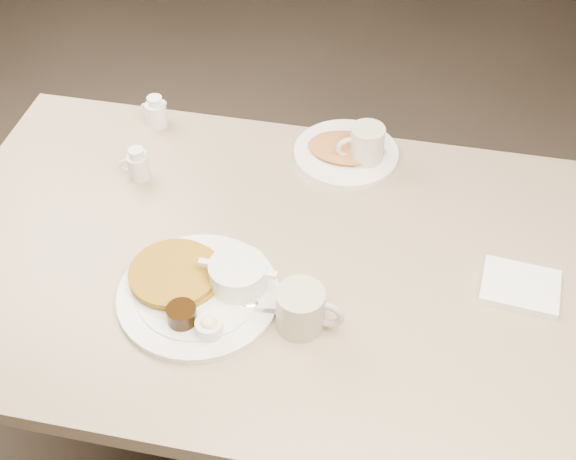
% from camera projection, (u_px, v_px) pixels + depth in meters
% --- Properties ---
extents(diner_table, '(1.50, 0.90, 0.75)m').
position_uv_depth(diner_table, '(286.00, 312.00, 1.67)').
color(diner_table, tan).
rests_on(diner_table, ground).
extents(main_plate, '(0.39, 0.33, 0.07)m').
position_uv_depth(main_plate, '(202.00, 287.00, 1.47)').
color(main_plate, white).
rests_on(main_plate, diner_table).
extents(coffee_mug_near, '(0.13, 0.10, 0.09)m').
position_uv_depth(coffee_mug_near, '(302.00, 309.00, 1.40)').
color(coffee_mug_near, '#BCB29E').
rests_on(coffee_mug_near, diner_table).
extents(napkin, '(0.16, 0.13, 0.02)m').
position_uv_depth(napkin, '(520.00, 287.00, 1.49)').
color(napkin, white).
rests_on(napkin, diner_table).
extents(coffee_mug_far, '(0.12, 0.10, 0.10)m').
position_uv_depth(coffee_mug_far, '(366.00, 146.00, 1.73)').
color(coffee_mug_far, beige).
rests_on(coffee_mug_far, diner_table).
extents(creamer_left, '(0.07, 0.05, 0.08)m').
position_uv_depth(creamer_left, '(138.00, 165.00, 1.71)').
color(creamer_left, silver).
rests_on(creamer_left, diner_table).
extents(creamer_right, '(0.08, 0.06, 0.08)m').
position_uv_depth(creamer_right, '(156.00, 112.00, 1.85)').
color(creamer_right, white).
rests_on(creamer_right, diner_table).
extents(hash_plate, '(0.25, 0.25, 0.04)m').
position_uv_depth(hash_plate, '(346.00, 152.00, 1.78)').
color(hash_plate, white).
rests_on(hash_plate, diner_table).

